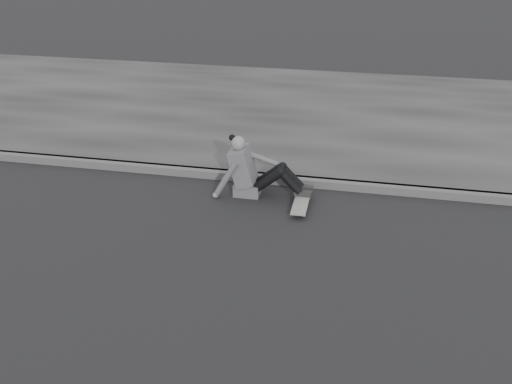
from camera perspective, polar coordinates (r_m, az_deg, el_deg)
ground at (r=6.19m, az=12.59°, el=-10.69°), size 80.00×80.00×0.00m
curb at (r=8.36m, az=12.65°, el=0.35°), size 24.00×0.16×0.12m
sidewalk at (r=11.16m, az=12.65°, el=7.17°), size 24.00×6.00×0.12m
skateboard at (r=7.79m, az=4.55°, el=-1.02°), size 0.20×0.78×0.09m
seated_woman at (r=7.98m, az=-0.39°, el=2.11°), size 1.38×0.46×0.88m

